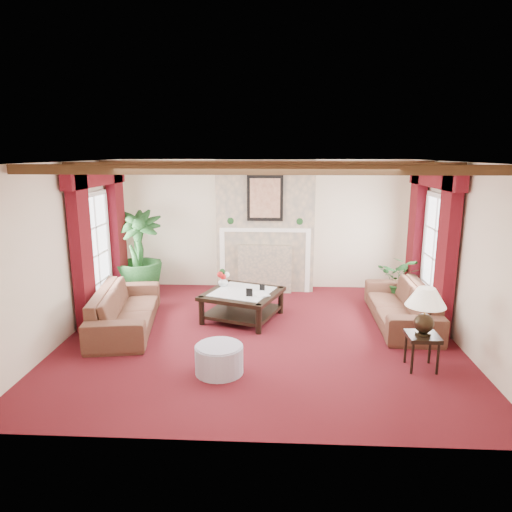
# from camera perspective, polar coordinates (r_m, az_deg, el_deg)

# --- Properties ---
(floor) EXTENTS (6.00, 6.00, 0.00)m
(floor) POSITION_cam_1_polar(r_m,az_deg,el_deg) (7.36, 0.47, -9.85)
(floor) COLOR #500E18
(floor) RESTS_ON ground
(ceiling) EXTENTS (6.00, 6.00, 0.00)m
(ceiling) POSITION_cam_1_polar(r_m,az_deg,el_deg) (6.79, 0.52, 11.67)
(ceiling) COLOR white
(ceiling) RESTS_ON floor
(back_wall) EXTENTS (6.00, 0.02, 2.70)m
(back_wall) POSITION_cam_1_polar(r_m,az_deg,el_deg) (9.65, 1.21, 3.95)
(back_wall) COLOR beige
(back_wall) RESTS_ON ground
(left_wall) EXTENTS (0.02, 5.50, 2.70)m
(left_wall) POSITION_cam_1_polar(r_m,az_deg,el_deg) (7.69, -22.46, 0.69)
(left_wall) COLOR beige
(left_wall) RESTS_ON ground
(right_wall) EXTENTS (0.02, 5.50, 2.70)m
(right_wall) POSITION_cam_1_polar(r_m,az_deg,el_deg) (7.45, 24.20, 0.18)
(right_wall) COLOR beige
(right_wall) RESTS_ON ground
(ceiling_beams) EXTENTS (6.00, 3.00, 0.12)m
(ceiling_beams) POSITION_cam_1_polar(r_m,az_deg,el_deg) (6.79, 0.51, 11.17)
(ceiling_beams) COLOR #352111
(ceiling_beams) RESTS_ON ceiling
(fireplace) EXTENTS (2.00, 0.52, 2.70)m
(fireplace) POSITION_cam_1_polar(r_m,az_deg,el_deg) (9.34, 1.21, 11.97)
(fireplace) COLOR tan
(fireplace) RESTS_ON ground
(french_door_left) EXTENTS (0.10, 1.10, 2.16)m
(french_door_left) POSITION_cam_1_polar(r_m,az_deg,el_deg) (8.47, -19.86, 7.28)
(french_door_left) COLOR white
(french_door_left) RESTS_ON ground
(french_door_right) EXTENTS (0.10, 1.10, 2.16)m
(french_door_right) POSITION_cam_1_polar(r_m,az_deg,el_deg) (8.26, 22.04, 6.99)
(french_door_right) COLOR white
(french_door_right) RESTS_ON ground
(curtains_left) EXTENTS (0.20, 2.40, 2.55)m
(curtains_left) POSITION_cam_1_polar(r_m,az_deg,el_deg) (8.40, -19.37, 10.15)
(curtains_left) COLOR #43090B
(curtains_left) RESTS_ON ground
(curtains_right) EXTENTS (0.20, 2.40, 2.55)m
(curtains_right) POSITION_cam_1_polar(r_m,az_deg,el_deg) (8.20, 21.55, 9.94)
(curtains_right) COLOR #43090B
(curtains_right) RESTS_ON ground
(sofa_left) EXTENTS (2.48, 1.37, 0.89)m
(sofa_left) POSITION_cam_1_polar(r_m,az_deg,el_deg) (7.81, -16.04, -5.53)
(sofa_left) COLOR #3C1017
(sofa_left) RESTS_ON ground
(sofa_right) EXTENTS (2.26, 0.75, 0.87)m
(sofa_right) POSITION_cam_1_polar(r_m,az_deg,el_deg) (8.11, 17.73, -5.03)
(sofa_right) COLOR #3C1017
(sofa_right) RESTS_ON ground
(potted_palm) EXTENTS (1.16, 1.83, 0.96)m
(potted_palm) POSITION_cam_1_polar(r_m,az_deg,el_deg) (9.46, -14.40, -2.02)
(potted_palm) COLOR black
(potted_palm) RESTS_ON ground
(small_plant) EXTENTS (1.74, 1.75, 0.74)m
(small_plant) POSITION_cam_1_polar(r_m,az_deg,el_deg) (9.13, 17.74, -3.47)
(small_plant) COLOR black
(small_plant) RESTS_ON ground
(coffee_table) EXTENTS (1.52, 1.52, 0.49)m
(coffee_table) POSITION_cam_1_polar(r_m,az_deg,el_deg) (7.97, -1.70, -6.17)
(coffee_table) COLOR black
(coffee_table) RESTS_ON ground
(side_table) EXTENTS (0.50, 0.50, 0.48)m
(side_table) POSITION_cam_1_polar(r_m,az_deg,el_deg) (6.60, 19.97, -11.15)
(side_table) COLOR black
(side_table) RESTS_ON ground
(ottoman) EXTENTS (0.64, 0.64, 0.37)m
(ottoman) POSITION_cam_1_polar(r_m,az_deg,el_deg) (6.15, -4.63, -12.75)
(ottoman) COLOR #9D9CB1
(ottoman) RESTS_ON ground
(table_lamp) EXTENTS (0.52, 0.52, 0.66)m
(table_lamp) POSITION_cam_1_polar(r_m,az_deg,el_deg) (6.39, 20.36, -6.45)
(table_lamp) COLOR black
(table_lamp) RESTS_ON side_table
(flower_vase) EXTENTS (0.29, 0.29, 0.18)m
(flower_vase) POSITION_cam_1_polar(r_m,az_deg,el_deg) (8.21, -4.12, -3.20)
(flower_vase) COLOR silver
(flower_vase) RESTS_ON coffee_table
(book) EXTENTS (0.25, 0.23, 0.31)m
(book) POSITION_cam_1_polar(r_m,az_deg,el_deg) (7.61, -0.22, -3.94)
(book) COLOR black
(book) RESTS_ON coffee_table
(photo_frame_a) EXTENTS (0.11, 0.03, 0.15)m
(photo_frame_a) POSITION_cam_1_polar(r_m,az_deg,el_deg) (7.60, -0.84, -4.62)
(photo_frame_a) COLOR black
(photo_frame_a) RESTS_ON coffee_table
(photo_frame_b) EXTENTS (0.09, 0.03, 0.12)m
(photo_frame_b) POSITION_cam_1_polar(r_m,az_deg,el_deg) (7.93, 0.78, -3.97)
(photo_frame_b) COLOR black
(photo_frame_b) RESTS_ON coffee_table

